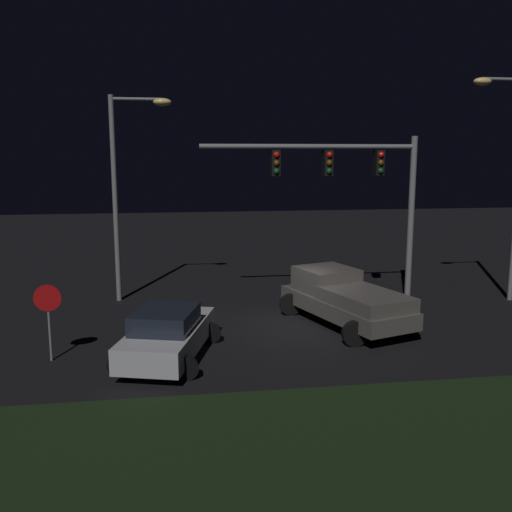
# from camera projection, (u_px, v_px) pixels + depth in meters

# --- Properties ---
(ground_plane) EXTENTS (80.00, 80.00, 0.00)m
(ground_plane) POSITION_uv_depth(u_px,v_px,m) (291.00, 326.00, 19.66)
(ground_plane) COLOR black
(grass_median) EXTENTS (26.25, 5.90, 0.10)m
(grass_median) POSITION_uv_depth(u_px,v_px,m) (379.00, 447.00, 11.42)
(grass_median) COLOR black
(grass_median) RESTS_ON ground_plane
(pickup_truck) EXTENTS (3.98, 5.76, 1.80)m
(pickup_truck) POSITION_uv_depth(u_px,v_px,m) (343.00, 296.00, 19.71)
(pickup_truck) COLOR #514C47
(pickup_truck) RESTS_ON ground_plane
(car_sedan) EXTENTS (3.24, 4.73, 1.51)m
(car_sedan) POSITION_uv_depth(u_px,v_px,m) (167.00, 334.00, 16.35)
(car_sedan) COLOR #B7B7BC
(car_sedan) RESTS_ON ground_plane
(traffic_signal_gantry) EXTENTS (8.32, 0.56, 6.50)m
(traffic_signal_gantry) POSITION_uv_depth(u_px,v_px,m) (352.00, 179.00, 21.66)
(traffic_signal_gantry) COLOR slate
(traffic_signal_gantry) RESTS_ON ground_plane
(street_lamp_left) EXTENTS (2.38, 0.44, 8.05)m
(street_lamp_left) POSITION_uv_depth(u_px,v_px,m) (126.00, 174.00, 22.28)
(street_lamp_left) COLOR slate
(street_lamp_left) RESTS_ON ground_plane
(street_lamp_right) EXTENTS (2.26, 0.44, 8.76)m
(street_lamp_right) POSITION_uv_depth(u_px,v_px,m) (510.00, 164.00, 22.18)
(street_lamp_right) COLOR slate
(street_lamp_right) RESTS_ON ground_plane
(stop_sign) EXTENTS (0.76, 0.08, 2.23)m
(stop_sign) POSITION_uv_depth(u_px,v_px,m) (48.00, 308.00, 16.04)
(stop_sign) COLOR slate
(stop_sign) RESTS_ON ground_plane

